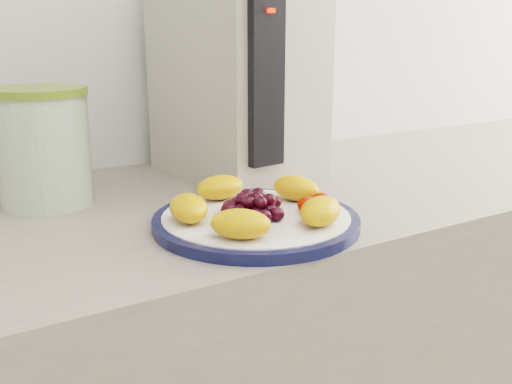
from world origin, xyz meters
TOP-DOWN VIEW (x-y plane):
  - plate_rim at (-0.02, 1.04)m, footprint 0.29×0.29m
  - plate_face at (-0.02, 1.04)m, footprint 0.26×0.26m
  - canister at (-0.24, 1.31)m, footprint 0.17×0.17m
  - canister_lid at (-0.24, 1.31)m, footprint 0.17×0.17m
  - appliance_body at (0.11, 1.32)m, footprint 0.24×0.32m
  - appliance_panel at (0.08, 1.17)m, footprint 0.07×0.03m
  - appliance_led at (0.08, 1.15)m, footprint 0.01×0.01m
  - fruit_plate at (-0.02, 1.04)m, footprint 0.25×0.24m

SIDE VIEW (x-z plane):
  - plate_rim at x=-0.02m, z-range 0.90..0.91m
  - plate_face at x=-0.02m, z-range 0.90..0.92m
  - fruit_plate at x=-0.02m, z-range 0.92..0.95m
  - canister at x=-0.24m, z-range 0.90..1.07m
  - canister_lid at x=-0.24m, z-range 1.07..1.08m
  - appliance_body at x=0.11m, z-range 0.90..1.27m
  - appliance_panel at x=0.08m, z-range 0.95..1.23m
  - appliance_led at x=0.08m, z-range 1.19..1.20m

